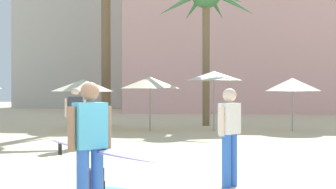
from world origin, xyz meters
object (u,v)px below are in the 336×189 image
Objects in this scene: cafe_umbrella_3 at (83,85)px; person_near_right at (230,133)px; palm_tree_center at (206,5)px; cafe_umbrella_0 at (292,85)px; backpack at (94,182)px; person_far_left at (75,115)px; cafe_umbrella_4 at (214,76)px; person_near_left at (92,147)px; cafe_umbrella_2 at (150,83)px.

person_near_right is (5.67, -11.12, -0.96)m from cafe_umbrella_3.
palm_tree_center is 3.11× the size of cafe_umbrella_0.
palm_tree_center reaches higher than backpack.
person_far_left is 6.46m from person_near_right.
person_near_right is (0.09, -10.98, -1.34)m from cafe_umbrella_4.
palm_tree_center is 4.57m from cafe_umbrella_4.
cafe_umbrella_0 reaches higher than person_near_right.
cafe_umbrella_3 is 1.09× the size of cafe_umbrella_4.
backpack is at bearing -124.59° from person_near_right.
backpack is 0.19× the size of person_near_left.
cafe_umbrella_0 is 1.01× the size of person_near_left.
cafe_umbrella_0 is 0.84× the size of cafe_umbrella_3.
person_far_left is at bearing -76.59° from cafe_umbrella_3.
cafe_umbrella_0 is 14.28m from person_near_left.
palm_tree_center reaches higher than cafe_umbrella_0.
cafe_umbrella_3 is at bearing 152.73° from person_near_right.
palm_tree_center is 2.89× the size of cafe_umbrella_2.
person_near_left is (0.85, -12.92, -1.06)m from cafe_umbrella_2.
cafe_umbrella_0 is 8.82m from cafe_umbrella_3.
cafe_umbrella_0 is 9.66m from person_far_left.
cafe_umbrella_3 is 13.88m from person_near_left.
person_far_left is (-3.77, -8.96, -4.83)m from palm_tree_center.
cafe_umbrella_4 is at bearing 5.65° from cafe_umbrella_2.
person_near_right is at bearing 98.56° from person_near_left.
cafe_umbrella_2 is 6.07m from person_far_left.
cafe_umbrella_0 reaches higher than cafe_umbrella_3.
backpack is at bearing -96.93° from palm_tree_center.
palm_tree_center is at bearing 127.44° from person_near_right.
cafe_umbrella_2 is 2.97m from cafe_umbrella_3.
person_near_right is at bearing 49.52° from backpack.
cafe_umbrella_4 is 11.06m from person_near_right.
palm_tree_center is 10.86m from person_far_left.
cafe_umbrella_3 is 1.58× the size of person_near_right.
cafe_umbrella_3 is at bearing 154.87° from person_near_left.
cafe_umbrella_2 reaches higher than cafe_umbrella_0.
person_near_right is at bearing -88.27° from palm_tree_center.
cafe_umbrella_4 is (-3.23, -0.14, 0.36)m from cafe_umbrella_0.
person_near_left reaches higher than person_near_right.
cafe_umbrella_4 is at bearing -83.43° from palm_tree_center.
person_near_right is (2.20, 0.79, 0.74)m from backpack.
palm_tree_center is 5.45m from cafe_umbrella_2.
palm_tree_center is at bearing -41.56° from person_far_left.
cafe_umbrella_3 is at bearing 172.35° from cafe_umbrella_2.
person_near_right is at bearing -62.97° from cafe_umbrella_3.
cafe_umbrella_2 is at bearing -174.35° from cafe_umbrella_4.
cafe_umbrella_2 is (-2.31, -3.16, -3.79)m from palm_tree_center.
person_near_left is at bearing -86.22° from cafe_umbrella_2.
cafe_umbrella_0 is at bearing -68.50° from person_far_left.
cafe_umbrella_4 reaches higher than cafe_umbrella_0.
person_far_left is (-4.11, -6.07, -1.32)m from cafe_umbrella_4.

